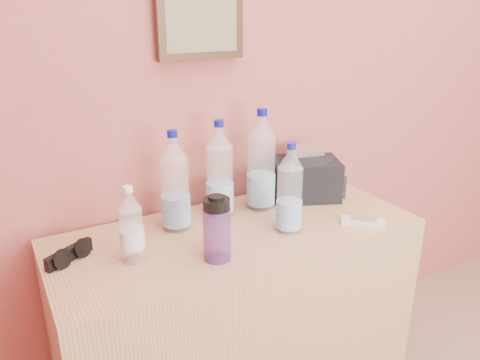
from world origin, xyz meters
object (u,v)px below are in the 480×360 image
toiletry_bag (305,176)px  pet_large_d (290,193)px  pet_large_b (220,174)px  pet_large_c (261,165)px  ac_remote (363,222)px  dresser (237,324)px  pet_large_a (175,186)px  pet_small (131,229)px  nalgene_bottle (217,228)px  sunglasses (69,254)px  foil_packet (304,150)px

toiletry_bag → pet_large_d: bearing=-112.9°
pet_large_b → pet_large_c: pet_large_c is taller
ac_remote → dresser: bearing=-159.7°
pet_large_a → pet_large_c: pet_large_c is taller
pet_small → ac_remote: bearing=-11.2°
dresser → nalgene_bottle: size_ratio=6.11×
pet_large_c → nalgene_bottle: bearing=-139.7°
pet_large_b → sunglasses: 0.55m
nalgene_bottle → pet_large_d: bearing=10.5°
dresser → foil_packet: 0.68m
pet_large_d → foil_packet: pet_large_d is taller
pet_large_c → pet_large_b: bearing=174.2°
ac_remote → pet_large_c: bearing=171.5°
ac_remote → foil_packet: (-0.02, 0.32, 0.17)m
pet_large_b → nalgene_bottle: 0.32m
nalgene_bottle → foil_packet: nalgene_bottle is taller
pet_large_c → pet_small: bearing=-164.0°
pet_small → ac_remote: size_ratio=1.60×
nalgene_bottle → sunglasses: nalgene_bottle is taller
pet_large_d → nalgene_bottle: 0.29m
ac_remote → toiletry_bag: size_ratio=0.58×
pet_large_b → foil_packet: (0.36, 0.01, 0.03)m
nalgene_bottle → toiletry_bag: bearing=27.3°
pet_large_b → pet_large_c: 0.16m
dresser → sunglasses: (-0.52, 0.06, 0.40)m
sunglasses → pet_large_b: bearing=-22.4°
pet_large_b → pet_large_c: (0.16, -0.02, 0.01)m
dresser → pet_large_d: 0.53m
pet_large_b → ac_remote: size_ratio=2.36×
dresser → foil_packet: foil_packet is taller
dresser → ac_remote: 0.57m
pet_large_a → ac_remote: bearing=-27.2°
dresser → pet_large_c: 0.57m
pet_large_d → foil_packet: size_ratio=2.43×
pet_small → nalgene_bottle: 0.24m
dresser → pet_large_b: size_ratio=3.56×
toiletry_bag → foil_packet: size_ratio=2.02×
pet_large_a → pet_large_c: size_ratio=0.91×
pet_large_c → pet_small: size_ratio=1.58×
sunglasses → toiletry_bag: bearing=-26.7°
pet_large_a → ac_remote: pet_large_a is taller
sunglasses → foil_packet: (0.89, 0.09, 0.16)m
dresser → ac_remote: size_ratio=8.41×
pet_small → toiletry_bag: 0.73m
pet_large_a → nalgene_bottle: size_ratio=1.68×
pet_small → pet_large_a: bearing=36.2°
toiletry_bag → pet_small: bearing=-144.6°
pet_large_b → toiletry_bag: size_ratio=1.37×
pet_large_b → pet_large_a: bearing=-171.0°
sunglasses → toiletry_bag: size_ratio=0.64×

